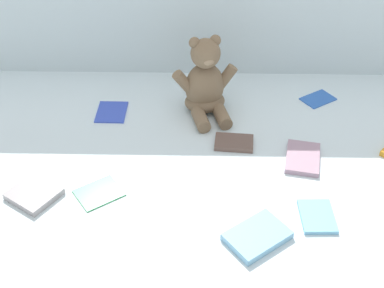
{
  "coord_description": "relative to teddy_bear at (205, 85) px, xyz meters",
  "views": [
    {
      "loc": [
        0.03,
        -1.06,
        0.86
      ],
      "look_at": [
        0.01,
        -0.1,
        0.1
      ],
      "focal_mm": 48.28,
      "sensor_mm": 36.0,
      "label": 1
    }
  ],
  "objects": [
    {
      "name": "book_case_1",
      "position": [
        0.11,
        -0.5,
        -0.08
      ],
      "size": [
        0.16,
        0.15,
        0.02
      ],
      "primitive_type": "cube",
      "rotation": [
        0.0,
        0.0,
        2.22
      ],
      "color": "#7BB2D5",
      "rests_on": "ground_plane"
    },
    {
      "name": "book_case_0",
      "position": [
        0.25,
        -0.23,
        -0.08
      ],
      "size": [
        0.11,
        0.14,
        0.01
      ],
      "primitive_type": "cube",
      "rotation": [
        0.0,
        0.0,
        6.09
      ],
      "color": "#A58193",
      "rests_on": "ground_plane"
    },
    {
      "name": "book_case_8",
      "position": [
        0.34,
        0.06,
        -0.08
      ],
      "size": [
        0.12,
        0.11,
        0.01
      ],
      "primitive_type": "cube",
      "rotation": [
        0.0,
        0.0,
        2.16
      ],
      "color": "blue",
      "rests_on": "ground_plane"
    },
    {
      "name": "book_case_2",
      "position": [
        -0.27,
        -0.02,
        -0.08
      ],
      "size": [
        0.09,
        0.11,
        0.01
      ],
      "primitive_type": "cube",
      "rotation": [
        0.0,
        0.0,
        6.27
      ],
      "color": "blue",
      "rests_on": "ground_plane"
    },
    {
      "name": "book_case_4",
      "position": [
        0.26,
        -0.43,
        -0.08
      ],
      "size": [
        0.08,
        0.1,
        0.01
      ],
      "primitive_type": "cube",
      "rotation": [
        0.0,
        0.0,
        0.03
      ],
      "color": "#74B8DE",
      "rests_on": "ground_plane"
    },
    {
      "name": "ground_plane",
      "position": [
        -0.05,
        -0.19,
        -0.09
      ],
      "size": [
        3.2,
        3.2,
        0.0
      ],
      "primitive_type": "plane",
      "color": "silver"
    },
    {
      "name": "book_case_3",
      "position": [
        0.08,
        -0.16,
        -0.08
      ],
      "size": [
        0.11,
        0.08,
        0.01
      ],
      "primitive_type": "cube",
      "rotation": [
        0.0,
        0.0,
        1.49
      ],
      "color": "brown",
      "rests_on": "ground_plane"
    },
    {
      "name": "teddy_bear",
      "position": [
        0.0,
        0.0,
        0.0
      ],
      "size": [
        0.19,
        0.19,
        0.23
      ],
      "rotation": [
        0.0,
        0.0,
        0.26
      ],
      "color": "#7A6047",
      "rests_on": "ground_plane"
    },
    {
      "name": "book_case_7",
      "position": [
        -0.41,
        -0.37,
        -0.08
      ],
      "size": [
        0.14,
        0.14,
        0.02
      ],
      "primitive_type": "cube",
      "rotation": [
        0.0,
        0.0,
        4.13
      ],
      "color": "#999293",
      "rests_on": "ground_plane"
    },
    {
      "name": "book_case_6",
      "position": [
        -0.25,
        -0.36,
        -0.08
      ],
      "size": [
        0.13,
        0.13,
        0.01
      ],
      "primitive_type": "cube",
      "rotation": [
        0.0,
        0.0,
        2.19
      ],
      "color": "#3D975D",
      "rests_on": "ground_plane"
    }
  ]
}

